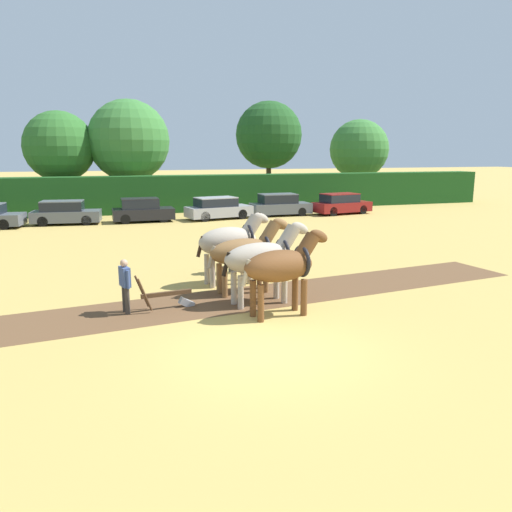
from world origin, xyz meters
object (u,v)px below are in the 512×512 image
farmer_beside_team (231,247)px  parked_car_far_right (280,205)px  tree_center (269,135)px  parked_car_center_right (142,211)px  tree_center_right (359,149)px  tree_center_left (129,141)px  draft_horse_lead_left (282,266)px  parked_car_end_right (341,204)px  tree_left (59,147)px  draft_horse_lead_right (263,257)px  draft_horse_trail_right (231,241)px  parked_car_center (65,213)px  draft_horse_trail_left (246,251)px  farmer_at_plow (125,283)px  plow (171,297)px  parked_car_right (218,208)px

farmer_beside_team → parked_car_far_right: farmer_beside_team is taller
tree_center → parked_car_center_right: bearing=-142.0°
tree_center_right → tree_center_left: bearing=-175.7°
tree_center_left → farmer_beside_team: size_ratio=5.05×
draft_horse_lead_left → parked_car_end_right: (12.43, 20.44, -0.68)m
tree_left → draft_horse_lead_right: size_ratio=2.63×
farmer_beside_team → parked_car_far_right: (7.84, 15.72, -0.24)m
draft_horse_lead_left → draft_horse_lead_right: (-0.14, 1.26, -0.01)m
draft_horse_trail_right → farmer_beside_team: size_ratio=1.60×
parked_car_center → parked_car_far_right: parked_car_far_right is taller
draft_horse_trail_left → draft_horse_trail_right: size_ratio=1.06×
farmer_at_plow → parked_car_center_right: (2.26, 19.11, -0.15)m
draft_horse_trail_left → tree_center_left: bearing=86.9°
plow → draft_horse_lead_right: bearing=-13.5°
farmer_at_plow → parked_car_right: bearing=53.8°
draft_horse_lead_left → tree_center_right: bearing=51.0°
parked_car_right → tree_center: bearing=43.4°
farmer_at_plow → plow: bearing=-12.4°
tree_center → parked_car_center: size_ratio=2.06×
draft_horse_lead_left → parked_car_far_right: (7.82, 20.95, -0.66)m
parked_car_center_right → parked_car_right: bearing=-2.3°
farmer_at_plow → parked_car_far_right: 22.78m
farmer_at_plow → parked_car_center: size_ratio=0.36×
tree_center_left → plow: size_ratio=4.98×
draft_horse_lead_left → draft_horse_trail_right: bearing=90.1°
draft_horse_trail_left → tree_left: bearing=97.6°
parked_car_center → tree_center_right: bearing=27.0°
draft_horse_trail_left → farmer_at_plow: draft_horse_trail_left is taller
draft_horse_trail_right → farmer_beside_team: bearing=67.8°
farmer_at_plow → tree_center_left: bearing=70.2°
parked_car_end_right → tree_left: bearing=145.9°
tree_left → parked_car_center: size_ratio=1.77×
farmer_at_plow → parked_car_center: 19.57m
draft_horse_trail_right → parked_car_center_right: size_ratio=0.70×
parked_car_end_right → parked_car_far_right: bearing=164.4°
parked_car_right → draft_horse_lead_left: bearing=-109.2°
draft_horse_lead_left → draft_horse_trail_left: draft_horse_trail_left is taller
tree_center_left → draft_horse_lead_right: size_ratio=2.97×
farmer_at_plow → parked_car_center_right: bearing=68.1°
parked_car_center_right → parked_car_far_right: 9.66m
tree_center_right → parked_car_end_right: tree_center_right is taller
farmer_beside_team → tree_center_right: bearing=41.8°
tree_center_right → parked_car_center_right: bearing=-154.7°
parked_car_right → parked_car_end_right: bearing=-10.4°
draft_horse_trail_left → parked_car_far_right: 20.14m
farmer_beside_team → tree_center: bearing=57.0°
tree_left → parked_car_end_right: bearing=-24.7°
tree_center → tree_center_right: (9.38, 0.76, -1.19)m
parked_car_center_right → parked_car_far_right: (9.65, 0.31, 0.01)m
draft_horse_trail_right → parked_car_end_right: 21.08m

